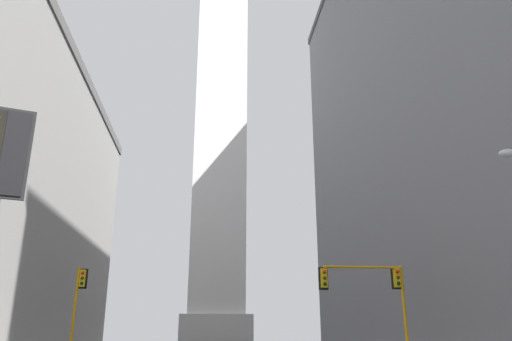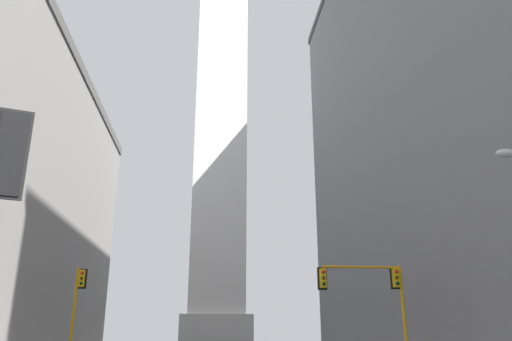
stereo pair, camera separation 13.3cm
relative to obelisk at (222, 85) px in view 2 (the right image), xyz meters
The scene contains 3 objects.
obelisk is the anchor object (origin of this frame).
traffic_light_mid_left 50.83m from the obelisk, 105.24° to the right, with size 0.76×0.52×5.95m.
traffic_light_mid_right 54.29m from the obelisk, 78.26° to the right, with size 5.18×0.50×5.60m.
Camera 2 is at (-1.16, -0.66, 1.56)m, focal length 35.00 mm.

